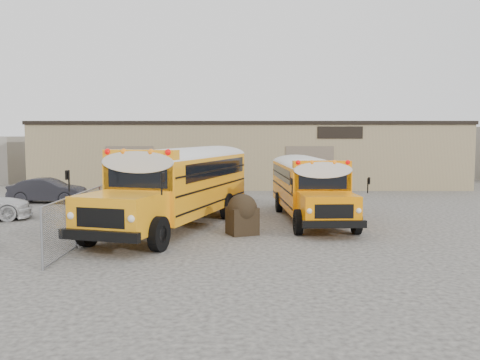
{
  "coord_description": "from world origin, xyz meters",
  "views": [
    {
      "loc": [
        -0.38,
        -20.59,
        3.81
      ],
      "look_at": [
        -0.57,
        4.97,
        1.6
      ],
      "focal_mm": 40.0,
      "sensor_mm": 36.0,
      "label": 1
    }
  ],
  "objects_px": {
    "school_bus_left": "(230,170)",
    "tarp_bundle": "(242,214)",
    "car_dark": "(48,190)",
    "school_bus_right": "(291,173)"
  },
  "relations": [
    {
      "from": "tarp_bundle",
      "to": "school_bus_right",
      "type": "bearing_deg",
      "value": 74.56
    },
    {
      "from": "school_bus_right",
      "to": "car_dark",
      "type": "relative_size",
      "value": 2.33
    },
    {
      "from": "school_bus_left",
      "to": "car_dark",
      "type": "bearing_deg",
      "value": 174.95
    },
    {
      "from": "school_bus_left",
      "to": "tarp_bundle",
      "type": "height_order",
      "value": "school_bus_left"
    },
    {
      "from": "school_bus_left",
      "to": "car_dark",
      "type": "relative_size",
      "value": 2.8
    },
    {
      "from": "school_bus_right",
      "to": "car_dark",
      "type": "distance_m",
      "value": 13.53
    },
    {
      "from": "school_bus_right",
      "to": "car_dark",
      "type": "xyz_separation_m",
      "value": [
        -13.49,
        -0.38,
        -0.93
      ]
    },
    {
      "from": "school_bus_left",
      "to": "car_dark",
      "type": "xyz_separation_m",
      "value": [
        -10.11,
        0.89,
        -1.23
      ]
    },
    {
      "from": "tarp_bundle",
      "to": "car_dark",
      "type": "xyz_separation_m",
      "value": [
        -10.82,
        9.31,
        -0.11
      ]
    },
    {
      "from": "school_bus_right",
      "to": "tarp_bundle",
      "type": "xyz_separation_m",
      "value": [
        -2.68,
        -9.69,
        -0.82
      ]
    }
  ]
}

